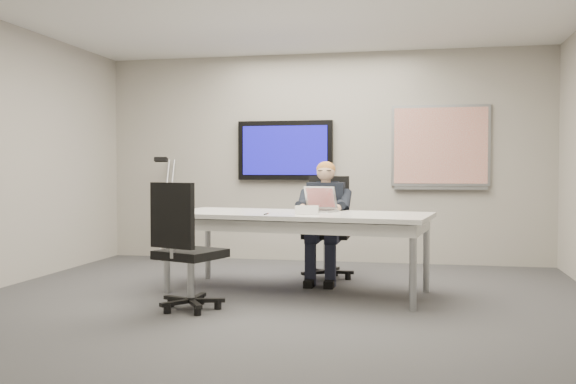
% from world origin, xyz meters
% --- Properties ---
extents(floor, '(6.00, 6.00, 0.02)m').
position_xyz_m(floor, '(0.00, 0.00, 0.00)').
color(floor, '#363739').
rests_on(floor, ground).
extents(wall_back, '(6.00, 0.02, 2.80)m').
position_xyz_m(wall_back, '(0.00, 3.00, 1.40)').
color(wall_back, '#A4A094').
rests_on(wall_back, ground).
extents(wall_front, '(6.00, 0.02, 2.80)m').
position_xyz_m(wall_front, '(0.00, -3.00, 1.40)').
color(wall_front, '#A4A094').
rests_on(wall_front, ground).
extents(conference_table, '(2.74, 1.43, 0.81)m').
position_xyz_m(conference_table, '(0.09, 0.73, 0.71)').
color(conference_table, silver).
rests_on(conference_table, ground).
extents(tv_display, '(1.30, 0.09, 0.80)m').
position_xyz_m(tv_display, '(-0.50, 2.95, 1.50)').
color(tv_display, black).
rests_on(tv_display, wall_back).
extents(whiteboard, '(1.25, 0.08, 1.10)m').
position_xyz_m(whiteboard, '(1.55, 2.97, 1.53)').
color(whiteboard, '#94979C').
rests_on(whiteboard, wall_back).
extents(office_chair_far, '(0.57, 0.57, 1.16)m').
position_xyz_m(office_chair_far, '(0.26, 1.64, 0.36)').
color(office_chair_far, black).
rests_on(office_chair_far, ground).
extents(office_chair_near, '(0.69, 0.69, 1.13)m').
position_xyz_m(office_chair_near, '(-0.70, -0.27, 0.35)').
color(office_chair_near, black).
rests_on(office_chair_near, ground).
extents(seated_person, '(0.41, 0.71, 1.33)m').
position_xyz_m(seated_person, '(0.26, 1.38, 0.54)').
color(seated_person, '#1D2031').
rests_on(seated_person, office_chair_far).
extents(crutch, '(0.51, 0.85, 1.51)m').
position_xyz_m(crutch, '(-2.12, 2.73, 0.72)').
color(crutch, '#AEB0B6').
rests_on(crutch, ground).
extents(laptop, '(0.43, 0.45, 0.26)m').
position_xyz_m(laptop, '(0.27, 0.97, 0.87)').
color(laptop, '#B0B0B3').
rests_on(laptop, conference_table).
extents(name_tent, '(0.23, 0.11, 0.09)m').
position_xyz_m(name_tent, '(0.23, 0.50, 0.85)').
color(name_tent, white).
rests_on(name_tent, conference_table).
extents(pen, '(0.02, 0.14, 0.01)m').
position_xyz_m(pen, '(-0.16, 0.42, 0.81)').
color(pen, black).
rests_on(pen, conference_table).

